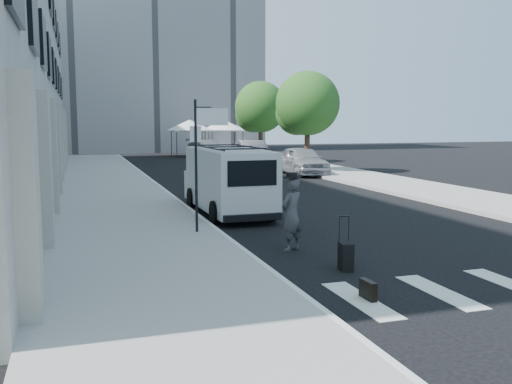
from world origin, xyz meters
TOP-DOWN VIEW (x-y plane):
  - ground at (0.00, 0.00)m, footprint 120.00×120.00m
  - sidewalk_left at (-4.25, 16.00)m, footprint 4.50×48.00m
  - sidewalk_right at (9.00, 20.00)m, footprint 4.00×56.00m
  - building_far at (2.00, 50.00)m, footprint 22.00×12.00m
  - sign_pole at (-2.36, 3.20)m, footprint 1.03×0.07m
  - tree_near at (7.50, 20.15)m, footprint 3.80×3.83m
  - tree_far at (7.50, 29.15)m, footprint 3.80×3.83m
  - tent_left at (4.00, 38.00)m, footprint 4.00×4.00m
  - tent_right at (7.20, 38.50)m, footprint 4.00×4.00m
  - businessman at (-0.77, 0.91)m, footprint 0.77×0.68m
  - briefcase at (-0.86, -3.00)m, footprint 0.13×0.44m
  - suitcase at (-0.34, -1.09)m, footprint 0.32×0.44m
  - cargo_van at (-0.79, 6.82)m, footprint 2.08×5.74m
  - parked_car_a at (6.80, 18.84)m, footprint 2.04×4.87m
  - parked_car_b at (6.43, 27.35)m, footprint 2.19×5.33m
  - parked_car_c at (5.00, 35.97)m, footprint 2.86×5.61m

SIDE VIEW (x-z plane):
  - ground at x=0.00m, z-range 0.00..0.00m
  - sidewalk_left at x=-4.25m, z-range 0.00..0.15m
  - sidewalk_right at x=9.00m, z-range 0.00..0.15m
  - briefcase at x=-0.86m, z-range 0.00..0.34m
  - suitcase at x=-0.34m, z-range -0.26..0.86m
  - parked_car_c at x=5.00m, z-range 0.00..1.56m
  - parked_car_a at x=6.80m, z-range 0.00..1.65m
  - parked_car_b at x=6.43m, z-range 0.00..1.72m
  - businessman at x=-0.77m, z-range 0.00..1.76m
  - cargo_van at x=-0.79m, z-range 0.04..2.21m
  - sign_pole at x=-2.36m, z-range 0.90..4.40m
  - tent_left at x=4.00m, z-range 1.11..4.31m
  - tent_right at x=7.20m, z-range 1.11..4.31m
  - tree_near at x=7.50m, z-range 0.96..6.99m
  - tree_far at x=7.50m, z-range 0.96..6.99m
  - building_far at x=2.00m, z-range 0.00..25.00m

